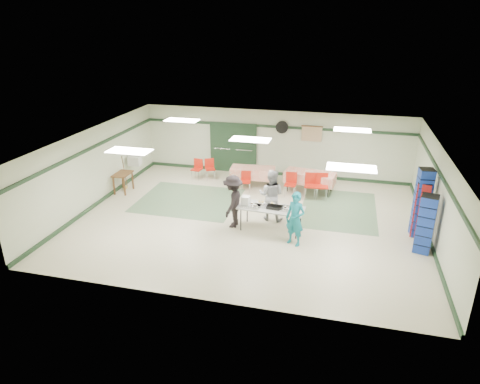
% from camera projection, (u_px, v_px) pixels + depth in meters
% --- Properties ---
extents(floor, '(11.00, 11.00, 0.00)m').
position_uv_depth(floor, '(250.00, 219.00, 13.99)').
color(floor, beige).
rests_on(floor, ground).
extents(ceiling, '(11.00, 11.00, 0.00)m').
position_uv_depth(ceiling, '(251.00, 139.00, 12.98)').
color(ceiling, silver).
rests_on(ceiling, wall_back).
extents(wall_back, '(11.00, 0.00, 11.00)m').
position_uv_depth(wall_back, '(274.00, 143.00, 17.53)').
color(wall_back, beige).
rests_on(wall_back, floor).
extents(wall_front, '(11.00, 0.00, 11.00)m').
position_uv_depth(wall_front, '(205.00, 250.00, 9.44)').
color(wall_front, beige).
rests_on(wall_front, floor).
extents(wall_left, '(0.00, 9.00, 9.00)m').
position_uv_depth(wall_left, '(95.00, 167.00, 14.72)').
color(wall_left, beige).
rests_on(wall_left, floor).
extents(wall_right, '(0.00, 9.00, 9.00)m').
position_uv_depth(wall_right, '(437.00, 197.00, 12.25)').
color(wall_right, beige).
rests_on(wall_right, floor).
extents(trim_back, '(11.00, 0.06, 0.10)m').
position_uv_depth(trim_back, '(275.00, 127.00, 17.24)').
color(trim_back, '#1D3520').
rests_on(trim_back, wall_back).
extents(baseboard_back, '(11.00, 0.06, 0.12)m').
position_uv_depth(baseboard_back, '(273.00, 173.00, 17.99)').
color(baseboard_back, '#1D3520').
rests_on(baseboard_back, floor).
extents(trim_left, '(0.06, 9.00, 0.10)m').
position_uv_depth(trim_left, '(93.00, 147.00, 14.45)').
color(trim_left, '#1D3520').
rests_on(trim_left, wall_back).
extents(baseboard_left, '(0.06, 9.00, 0.12)m').
position_uv_depth(baseboard_left, '(100.00, 201.00, 15.20)').
color(baseboard_left, '#1D3520').
rests_on(baseboard_left, floor).
extents(trim_right, '(0.06, 9.00, 0.10)m').
position_uv_depth(trim_right, '(440.00, 174.00, 11.99)').
color(trim_right, '#1D3520').
rests_on(trim_right, wall_back).
extents(baseboard_right, '(0.06, 9.00, 0.12)m').
position_uv_depth(baseboard_right, '(428.00, 236.00, 12.74)').
color(baseboard_right, '#1D3520').
rests_on(baseboard_right, floor).
extents(green_patch_a, '(3.50, 3.00, 0.01)m').
position_uv_depth(green_patch_a, '(189.00, 200.00, 15.45)').
color(green_patch_a, slate).
rests_on(green_patch_a, floor).
extents(green_patch_b, '(2.50, 3.50, 0.01)m').
position_uv_depth(green_patch_b, '(339.00, 209.00, 14.71)').
color(green_patch_b, slate).
rests_on(green_patch_b, floor).
extents(double_door_left, '(0.90, 0.06, 2.10)m').
position_uv_depth(double_door_left, '(223.00, 147.00, 18.08)').
color(double_door_left, gray).
rests_on(double_door_left, floor).
extents(double_door_right, '(0.90, 0.06, 2.10)m').
position_uv_depth(double_door_right, '(244.00, 149.00, 17.87)').
color(double_door_right, gray).
rests_on(double_door_right, floor).
extents(door_frame, '(2.00, 0.03, 2.15)m').
position_uv_depth(door_frame, '(233.00, 148.00, 17.96)').
color(door_frame, '#1D3520').
rests_on(door_frame, floor).
extents(wall_fan, '(0.50, 0.10, 0.50)m').
position_uv_depth(wall_fan, '(282.00, 127.00, 17.15)').
color(wall_fan, black).
rests_on(wall_fan, wall_back).
extents(scroll_banner, '(0.80, 0.02, 0.60)m').
position_uv_depth(scroll_banner, '(312.00, 134.00, 16.95)').
color(scroll_banner, tan).
rests_on(scroll_banner, wall_back).
extents(serving_table, '(2.06, 0.97, 0.76)m').
position_uv_depth(serving_table, '(271.00, 209.00, 13.01)').
color(serving_table, '#B5B6B0').
rests_on(serving_table, floor).
extents(sheet_tray_right, '(0.62, 0.49, 0.02)m').
position_uv_depth(sheet_tray_right, '(290.00, 209.00, 12.84)').
color(sheet_tray_right, silver).
rests_on(sheet_tray_right, serving_table).
extents(sheet_tray_mid, '(0.67, 0.53, 0.02)m').
position_uv_depth(sheet_tray_mid, '(266.00, 205.00, 13.11)').
color(sheet_tray_mid, silver).
rests_on(sheet_tray_mid, serving_table).
extents(sheet_tray_left, '(0.60, 0.48, 0.02)m').
position_uv_depth(sheet_tray_left, '(251.00, 206.00, 13.06)').
color(sheet_tray_left, silver).
rests_on(sheet_tray_left, serving_table).
extents(baking_pan, '(0.50, 0.34, 0.08)m').
position_uv_depth(baking_pan, '(275.00, 207.00, 12.92)').
color(baking_pan, black).
rests_on(baking_pan, serving_table).
extents(foam_box_stack, '(0.26, 0.24, 0.28)m').
position_uv_depth(foam_box_stack, '(246.00, 201.00, 13.14)').
color(foam_box_stack, white).
rests_on(foam_box_stack, serving_table).
extents(volunteer_teal, '(0.69, 0.59, 1.61)m').
position_uv_depth(volunteer_teal, '(295.00, 219.00, 12.15)').
color(volunteer_teal, '#137788').
rests_on(volunteer_teal, floor).
extents(volunteer_grey, '(0.87, 0.71, 1.69)m').
position_uv_depth(volunteer_grey, '(271.00, 195.00, 13.67)').
color(volunteer_grey, '#949399').
rests_on(volunteer_grey, floor).
extents(volunteer_dark, '(0.66, 1.11, 1.68)m').
position_uv_depth(volunteer_dark, '(233.00, 201.00, 13.22)').
color(volunteer_dark, black).
rests_on(volunteer_dark, floor).
extents(dining_table_a, '(1.95, 1.09, 0.77)m').
position_uv_depth(dining_table_a, '(310.00, 177.00, 16.05)').
color(dining_table_a, red).
rests_on(dining_table_a, floor).
extents(dining_table_b, '(1.74, 0.89, 0.77)m').
position_uv_depth(dining_table_b, '(253.00, 172.00, 16.55)').
color(dining_table_b, red).
rests_on(dining_table_b, floor).
extents(chair_a, '(0.45, 0.45, 0.91)m').
position_uv_depth(chair_a, '(311.00, 183.00, 15.53)').
color(chair_a, red).
rests_on(chair_a, floor).
extents(chair_b, '(0.42, 0.42, 0.87)m').
position_uv_depth(chair_b, '(291.00, 182.00, 15.70)').
color(chair_b, red).
rests_on(chair_b, floor).
extents(chair_c, '(0.50, 0.50, 0.93)m').
position_uv_depth(chair_c, '(322.00, 183.00, 15.44)').
color(chair_c, red).
rests_on(chair_c, floor).
extents(chair_d, '(0.42, 0.42, 0.79)m').
position_uv_depth(chair_d, '(246.00, 179.00, 16.09)').
color(chair_d, red).
rests_on(chair_d, floor).
extents(chair_loose_a, '(0.51, 0.51, 0.82)m').
position_uv_depth(chair_loose_a, '(210.00, 167.00, 17.42)').
color(chair_loose_a, red).
rests_on(chair_loose_a, floor).
extents(chair_loose_b, '(0.43, 0.43, 0.83)m').
position_uv_depth(chair_loose_b, '(197.00, 167.00, 17.35)').
color(chair_loose_b, red).
rests_on(chair_loose_b, floor).
extents(crate_stack_blue_a, '(0.45, 0.45, 2.12)m').
position_uv_depth(crate_stack_blue_a, '(422.00, 203.00, 12.56)').
color(crate_stack_blue_a, '#1B36A3').
rests_on(crate_stack_blue_a, floor).
extents(crate_stack_red, '(0.45, 0.45, 1.73)m').
position_uv_depth(crate_stack_red, '(421.00, 210.00, 12.59)').
color(crate_stack_red, '#A4101B').
rests_on(crate_stack_red, floor).
extents(crate_stack_blue_b, '(0.53, 0.53, 1.70)m').
position_uv_depth(crate_stack_blue_b, '(426.00, 224.00, 11.73)').
color(crate_stack_blue_b, '#1B36A3').
rests_on(crate_stack_blue_b, floor).
extents(printer_table, '(0.55, 0.83, 0.74)m').
position_uv_depth(printer_table, '(123.00, 176.00, 15.97)').
color(printer_table, brown).
rests_on(printer_table, floor).
extents(office_printer, '(0.51, 0.46, 0.36)m').
position_uv_depth(office_printer, '(135.00, 160.00, 16.79)').
color(office_printer, beige).
rests_on(office_printer, printer_table).
extents(broom, '(0.04, 0.21, 1.31)m').
position_uv_depth(broom, '(125.00, 172.00, 16.24)').
color(broom, brown).
rests_on(broom, floor).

